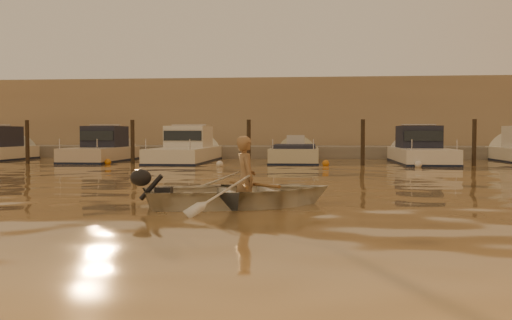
# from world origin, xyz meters

# --- Properties ---
(ground_plane) EXTENTS (160.00, 160.00, 0.00)m
(ground_plane) POSITION_xyz_m (0.00, 0.00, 0.00)
(ground_plane) COLOR olive
(ground_plane) RESTS_ON ground
(dinghy) EXTENTS (4.38, 3.77, 0.76)m
(dinghy) POSITION_xyz_m (1.25, -0.41, 0.26)
(dinghy) COLOR silver
(dinghy) RESTS_ON ground_plane
(person) EXTENTS (0.59, 0.71, 1.66)m
(person) POSITION_xyz_m (1.34, -0.37, 0.53)
(person) COLOR #99734C
(person) RESTS_ON dinghy
(outboard_motor) EXTENTS (0.98, 0.69, 0.70)m
(outboard_motor) POSITION_xyz_m (-0.16, -0.94, 0.28)
(outboard_motor) COLOR black
(outboard_motor) RESTS_ON dinghy
(oar_port) EXTENTS (1.19, 1.80, 0.13)m
(oar_port) POSITION_xyz_m (1.48, -0.32, 0.42)
(oar_port) COLOR brown
(oar_port) RESTS_ON dinghy
(oar_starboard) EXTENTS (0.45, 2.08, 0.13)m
(oar_starboard) POSITION_xyz_m (1.29, -0.39, 0.42)
(oar_starboard) COLOR brown
(oar_starboard) RESTS_ON dinghy
(moored_boat_1) EXTENTS (2.18, 6.52, 1.75)m
(moored_boat_1) POSITION_xyz_m (-7.83, 16.00, 0.62)
(moored_boat_1) COLOR beige
(moored_boat_1) RESTS_ON ground_plane
(moored_boat_2) EXTENTS (2.41, 8.04, 1.75)m
(moored_boat_2) POSITION_xyz_m (-3.54, 16.00, 0.62)
(moored_boat_2) COLOR white
(moored_boat_2) RESTS_ON ground_plane
(moored_boat_3) EXTENTS (2.20, 6.30, 0.95)m
(moored_boat_3) POSITION_xyz_m (1.79, 16.00, 0.22)
(moored_boat_3) COLOR beige
(moored_boat_3) RESTS_ON ground_plane
(moored_boat_4) EXTENTS (2.29, 7.05, 1.75)m
(moored_boat_4) POSITION_xyz_m (7.68, 16.00, 0.62)
(moored_boat_4) COLOR white
(moored_boat_4) RESTS_ON ground_plane
(piling_0) EXTENTS (0.18, 0.18, 2.20)m
(piling_0) POSITION_xyz_m (-10.50, 13.80, 0.90)
(piling_0) COLOR #2D2319
(piling_0) RESTS_ON ground_plane
(piling_1) EXTENTS (0.18, 0.18, 2.20)m
(piling_1) POSITION_xyz_m (-5.50, 13.80, 0.90)
(piling_1) COLOR #2D2319
(piling_1) RESTS_ON ground_plane
(piling_2) EXTENTS (0.18, 0.18, 2.20)m
(piling_2) POSITION_xyz_m (-0.20, 13.80, 0.90)
(piling_2) COLOR #2D2319
(piling_2) RESTS_ON ground_plane
(piling_3) EXTENTS (0.18, 0.18, 2.20)m
(piling_3) POSITION_xyz_m (4.80, 13.80, 0.90)
(piling_3) COLOR #2D2319
(piling_3) RESTS_ON ground_plane
(piling_4) EXTENTS (0.18, 0.18, 2.20)m
(piling_4) POSITION_xyz_m (9.50, 13.80, 0.90)
(piling_4) COLOR #2D2319
(piling_4) RESTS_ON ground_plane
(fender_b) EXTENTS (0.30, 0.30, 0.30)m
(fender_b) POSITION_xyz_m (-6.56, 13.49, 0.10)
(fender_b) COLOR orange
(fender_b) RESTS_ON ground_plane
(fender_c) EXTENTS (0.30, 0.30, 0.30)m
(fender_c) POSITION_xyz_m (-1.25, 12.25, 0.10)
(fender_c) COLOR silver
(fender_c) RESTS_ON ground_plane
(fender_d) EXTENTS (0.30, 0.30, 0.30)m
(fender_d) POSITION_xyz_m (3.19, 13.25, 0.10)
(fender_d) COLOR orange
(fender_d) RESTS_ON ground_plane
(fender_e) EXTENTS (0.30, 0.30, 0.30)m
(fender_e) POSITION_xyz_m (6.98, 12.74, 0.10)
(fender_e) COLOR silver
(fender_e) RESTS_ON ground_plane
(quay) EXTENTS (52.00, 4.00, 1.00)m
(quay) POSITION_xyz_m (0.00, 21.50, 0.15)
(quay) COLOR gray
(quay) RESTS_ON ground_plane
(waterfront_building) EXTENTS (46.00, 7.00, 4.80)m
(waterfront_building) POSITION_xyz_m (0.00, 27.00, 2.40)
(waterfront_building) COLOR #9E8466
(waterfront_building) RESTS_ON quay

